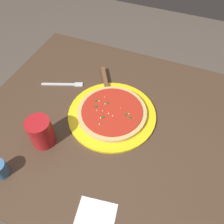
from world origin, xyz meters
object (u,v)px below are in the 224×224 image
(cup_tall_drink, at_px, (41,132))
(serving_plate, at_px, (112,114))
(pizza, at_px, (112,112))
(napkin_folded_right, at_px, (95,219))
(pizza_server, at_px, (106,84))
(fork, at_px, (65,84))

(cup_tall_drink, bearing_deg, serving_plate, 47.96)
(pizza, xyz_separation_m, napkin_folded_right, (0.10, -0.38, -0.02))
(serving_plate, relative_size, napkin_folded_right, 3.01)
(pizza_server, bearing_deg, cup_tall_drink, -105.78)
(pizza_server, relative_size, cup_tall_drink, 1.84)
(cup_tall_drink, bearing_deg, napkin_folded_right, -31.27)
(pizza_server, distance_m, cup_tall_drink, 0.36)
(serving_plate, relative_size, pizza, 1.28)
(pizza, height_order, cup_tall_drink, cup_tall_drink)
(fork, bearing_deg, pizza_server, 19.44)
(napkin_folded_right, distance_m, fork, 0.59)
(pizza, xyz_separation_m, pizza_server, (-0.09, 0.14, -0.00))
(pizza, distance_m, napkin_folded_right, 0.39)
(serving_plate, distance_m, pizza, 0.01)
(serving_plate, relative_size, pizza_server, 1.67)
(serving_plate, bearing_deg, napkin_folded_right, -75.07)
(serving_plate, relative_size, fork, 1.95)
(napkin_folded_right, bearing_deg, pizza_server, 109.86)
(pizza_server, xyz_separation_m, napkin_folded_right, (0.19, -0.52, -0.01))
(pizza_server, bearing_deg, napkin_folded_right, -70.14)
(serving_plate, xyz_separation_m, pizza, (-0.00, -0.00, 0.01))
(serving_plate, distance_m, fork, 0.27)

